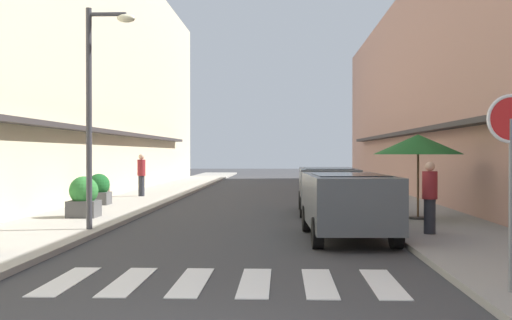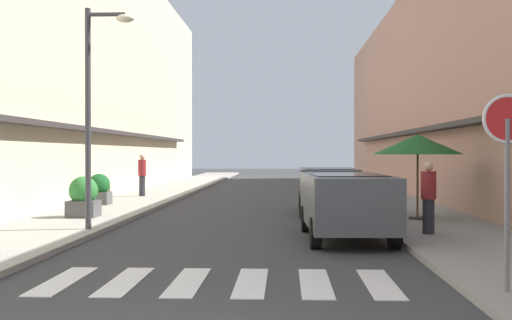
{
  "view_description": "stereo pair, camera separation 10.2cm",
  "coord_description": "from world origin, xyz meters",
  "px_view_note": "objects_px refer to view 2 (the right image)",
  "views": [
    {
      "loc": [
        0.87,
        -5.33,
        1.93
      ],
      "look_at": [
        0.01,
        16.01,
        1.71
      ],
      "focal_mm": 44.89,
      "sensor_mm": 36.0,
      "label": 1
    },
    {
      "loc": [
        0.97,
        -5.33,
        1.93
      ],
      "look_at": [
        0.01,
        16.01,
        1.71
      ],
      "focal_mm": 44.89,
      "sensor_mm": 36.0,
      "label": 2
    }
  ],
  "objects_px": {
    "planter_far": "(99,189)",
    "parked_car_near": "(346,199)",
    "cafe_umbrella": "(418,145)",
    "parked_car_mid": "(328,185)",
    "pedestrian_walking_near": "(428,196)",
    "round_street_sign": "(507,140)",
    "street_lamp": "(96,94)",
    "pedestrian_walking_far": "(142,174)",
    "planter_midblock": "(83,197)"
  },
  "relations": [
    {
      "from": "round_street_sign",
      "to": "pedestrian_walking_near",
      "type": "relative_size",
      "value": 1.6
    },
    {
      "from": "round_street_sign",
      "to": "pedestrian_walking_far",
      "type": "bearing_deg",
      "value": 115.94
    },
    {
      "from": "cafe_umbrella",
      "to": "planter_midblock",
      "type": "relative_size",
      "value": 2.12
    },
    {
      "from": "parked_car_near",
      "to": "cafe_umbrella",
      "type": "bearing_deg",
      "value": 56.38
    },
    {
      "from": "parked_car_near",
      "to": "street_lamp",
      "type": "xyz_separation_m",
      "value": [
        -5.87,
        0.76,
        2.43
      ]
    },
    {
      "from": "cafe_umbrella",
      "to": "planter_midblock",
      "type": "xyz_separation_m",
      "value": [
        -9.38,
        0.16,
        -1.48
      ]
    },
    {
      "from": "cafe_umbrella",
      "to": "planter_midblock",
      "type": "distance_m",
      "value": 9.49
    },
    {
      "from": "parked_car_mid",
      "to": "cafe_umbrella",
      "type": "height_order",
      "value": "cafe_umbrella"
    },
    {
      "from": "parked_car_near",
      "to": "cafe_umbrella",
      "type": "height_order",
      "value": "cafe_umbrella"
    },
    {
      "from": "cafe_umbrella",
      "to": "planter_far",
      "type": "height_order",
      "value": "cafe_umbrella"
    },
    {
      "from": "pedestrian_walking_far",
      "to": "street_lamp",
      "type": "bearing_deg",
      "value": 176.04
    },
    {
      "from": "planter_midblock",
      "to": "pedestrian_walking_far",
      "type": "xyz_separation_m",
      "value": [
        -0.31,
        8.88,
        0.38
      ]
    },
    {
      "from": "parked_car_mid",
      "to": "pedestrian_walking_near",
      "type": "distance_m",
      "value": 6.28
    },
    {
      "from": "parked_car_near",
      "to": "street_lamp",
      "type": "distance_m",
      "value": 6.4
    },
    {
      "from": "parked_car_near",
      "to": "pedestrian_walking_near",
      "type": "relative_size",
      "value": 2.69
    },
    {
      "from": "round_street_sign",
      "to": "pedestrian_walking_near",
      "type": "height_order",
      "value": "round_street_sign"
    },
    {
      "from": "street_lamp",
      "to": "planter_midblock",
      "type": "bearing_deg",
      "value": 113.17
    },
    {
      "from": "pedestrian_walking_far",
      "to": "cafe_umbrella",
      "type": "bearing_deg",
      "value": -144.39
    },
    {
      "from": "round_street_sign",
      "to": "street_lamp",
      "type": "relative_size",
      "value": 0.49
    },
    {
      "from": "round_street_sign",
      "to": "planter_midblock",
      "type": "relative_size",
      "value": 2.23
    },
    {
      "from": "street_lamp",
      "to": "planter_midblock",
      "type": "relative_size",
      "value": 4.54
    },
    {
      "from": "round_street_sign",
      "to": "planter_midblock",
      "type": "distance_m",
      "value": 12.88
    },
    {
      "from": "pedestrian_walking_far",
      "to": "planter_far",
      "type": "bearing_deg",
      "value": 161.75
    },
    {
      "from": "parked_car_mid",
      "to": "planter_far",
      "type": "relative_size",
      "value": 4.07
    },
    {
      "from": "planter_midblock",
      "to": "pedestrian_walking_near",
      "type": "bearing_deg",
      "value": -20.93
    },
    {
      "from": "planter_midblock",
      "to": "planter_far",
      "type": "relative_size",
      "value": 1.06
    },
    {
      "from": "round_street_sign",
      "to": "planter_far",
      "type": "height_order",
      "value": "round_street_sign"
    },
    {
      "from": "pedestrian_walking_far",
      "to": "round_street_sign",
      "type": "bearing_deg",
      "value": -165.45
    },
    {
      "from": "parked_car_mid",
      "to": "street_lamp",
      "type": "distance_m",
      "value": 8.35
    },
    {
      "from": "street_lamp",
      "to": "pedestrian_walking_near",
      "type": "xyz_separation_m",
      "value": [
        7.73,
        -0.58,
        -2.38
      ]
    },
    {
      "from": "round_street_sign",
      "to": "cafe_umbrella",
      "type": "xyz_separation_m",
      "value": [
        0.76,
        9.32,
        0.07
      ]
    },
    {
      "from": "street_lamp",
      "to": "pedestrian_walking_far",
      "type": "height_order",
      "value": "street_lamp"
    },
    {
      "from": "parked_car_mid",
      "to": "planter_far",
      "type": "bearing_deg",
      "value": 166.87
    },
    {
      "from": "cafe_umbrella",
      "to": "parked_car_mid",
      "type": "bearing_deg",
      "value": 129.89
    },
    {
      "from": "parked_car_near",
      "to": "planter_far",
      "type": "xyz_separation_m",
      "value": [
        -7.94,
        8.03,
        -0.27
      ]
    },
    {
      "from": "pedestrian_walking_near",
      "to": "planter_far",
      "type": "bearing_deg",
      "value": -94.63
    },
    {
      "from": "cafe_umbrella",
      "to": "pedestrian_walking_near",
      "type": "xyz_separation_m",
      "value": [
        -0.43,
        -3.27,
        -1.2
      ]
    },
    {
      "from": "parked_car_mid",
      "to": "pedestrian_walking_far",
      "type": "xyz_separation_m",
      "value": [
        -7.4,
        6.3,
        0.14
      ]
    },
    {
      "from": "parked_car_near",
      "to": "pedestrian_walking_near",
      "type": "height_order",
      "value": "pedestrian_walking_near"
    },
    {
      "from": "parked_car_near",
      "to": "round_street_sign",
      "type": "bearing_deg",
      "value": -75.47
    },
    {
      "from": "cafe_umbrella",
      "to": "parked_car_near",
      "type": "bearing_deg",
      "value": -123.62
    },
    {
      "from": "street_lamp",
      "to": "cafe_umbrella",
      "type": "height_order",
      "value": "street_lamp"
    },
    {
      "from": "parked_car_mid",
      "to": "pedestrian_walking_near",
      "type": "xyz_separation_m",
      "value": [
        1.86,
        -6.0,
        0.05
      ]
    },
    {
      "from": "street_lamp",
      "to": "cafe_umbrella",
      "type": "bearing_deg",
      "value": 18.2
    },
    {
      "from": "round_street_sign",
      "to": "planter_far",
      "type": "xyz_separation_m",
      "value": [
        -9.46,
        13.91,
        -1.44
      ]
    },
    {
      "from": "parked_car_near",
      "to": "street_lamp",
      "type": "height_order",
      "value": "street_lamp"
    },
    {
      "from": "parked_car_mid",
      "to": "round_street_sign",
      "type": "height_order",
      "value": "round_street_sign"
    },
    {
      "from": "planter_far",
      "to": "parked_car_near",
      "type": "bearing_deg",
      "value": -45.32
    },
    {
      "from": "parked_car_near",
      "to": "planter_midblock",
      "type": "relative_size",
      "value": 3.75
    },
    {
      "from": "street_lamp",
      "to": "planter_midblock",
      "type": "xyz_separation_m",
      "value": [
        -1.22,
        2.84,
        -2.66
      ]
    }
  ]
}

